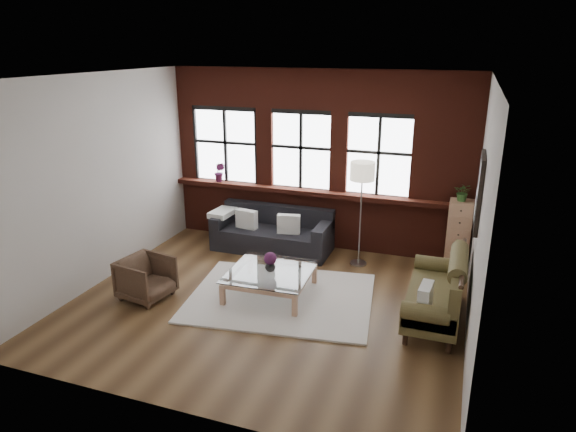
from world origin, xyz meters
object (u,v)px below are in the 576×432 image
(vintage_settee, at_px, (434,288))
(armchair, at_px, (146,278))
(vase, at_px, (270,266))
(floor_lamp, at_px, (361,210))
(dark_sofa, at_px, (272,230))
(drawer_chest, at_px, (458,237))
(coffee_table, at_px, (271,283))

(vintage_settee, bearing_deg, armchair, -169.33)
(vase, height_order, floor_lamp, floor_lamp)
(vintage_settee, xyz_separation_m, floor_lamp, (-1.34, 1.50, 0.50))
(dark_sofa, bearing_deg, vintage_settee, -28.47)
(floor_lamp, bearing_deg, armchair, -140.02)
(vintage_settee, relative_size, drawer_chest, 1.46)
(vintage_settee, height_order, armchair, vintage_settee)
(dark_sofa, distance_m, armchair, 2.60)
(coffee_table, height_order, drawer_chest, drawer_chest)
(coffee_table, height_order, floor_lamp, floor_lamp)
(drawer_chest, bearing_deg, dark_sofa, -176.99)
(dark_sofa, height_order, vase, dark_sofa)
(armchair, bearing_deg, vase, -58.10)
(armchair, distance_m, drawer_chest, 4.97)
(armchair, relative_size, coffee_table, 0.57)
(vintage_settee, height_order, vase, vintage_settee)
(coffee_table, bearing_deg, floor_lamp, 57.30)
(floor_lamp, bearing_deg, vase, -122.70)
(dark_sofa, relative_size, coffee_table, 1.77)
(armchair, xyz_separation_m, vase, (1.69, 0.70, 0.16))
(vase, height_order, drawer_chest, drawer_chest)
(drawer_chest, bearing_deg, floor_lamp, -170.04)
(floor_lamp, bearing_deg, coffee_table, -122.70)
(dark_sofa, relative_size, drawer_chest, 1.76)
(dark_sofa, distance_m, drawer_chest, 3.21)
(coffee_table, xyz_separation_m, drawer_chest, (2.58, 1.84, 0.41))
(drawer_chest, distance_m, floor_lamp, 1.64)
(coffee_table, bearing_deg, vintage_settee, 1.58)
(coffee_table, distance_m, floor_lamp, 2.02)
(drawer_chest, bearing_deg, vase, -144.44)
(vase, xyz_separation_m, drawer_chest, (2.58, 1.84, 0.13))
(vase, bearing_deg, armchair, -157.64)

